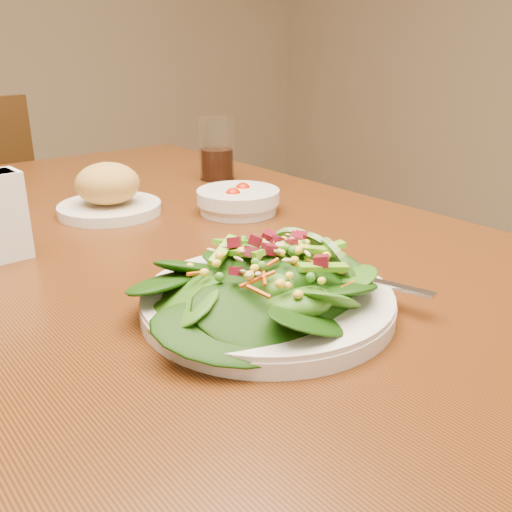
% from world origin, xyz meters
% --- Properties ---
extents(dining_table, '(0.90, 1.40, 0.75)m').
position_xyz_m(dining_table, '(0.00, 0.00, 0.65)').
color(dining_table, '#5C2A10').
rests_on(dining_table, ground_plane).
extents(salad_plate, '(0.28, 0.27, 0.08)m').
position_xyz_m(salad_plate, '(-0.00, -0.29, 0.78)').
color(salad_plate, silver).
rests_on(salad_plate, dining_table).
extents(bread_plate, '(0.17, 0.17, 0.09)m').
position_xyz_m(bread_plate, '(0.02, 0.16, 0.79)').
color(bread_plate, silver).
rests_on(bread_plate, dining_table).
extents(tomato_bowl, '(0.14, 0.14, 0.05)m').
position_xyz_m(tomato_bowl, '(0.19, 0.03, 0.77)').
color(tomato_bowl, silver).
rests_on(tomato_bowl, dining_table).
extents(drinking_glass, '(0.07, 0.07, 0.13)m').
position_xyz_m(drinking_glass, '(0.31, 0.26, 0.80)').
color(drinking_glass, silver).
rests_on(drinking_glass, dining_table).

